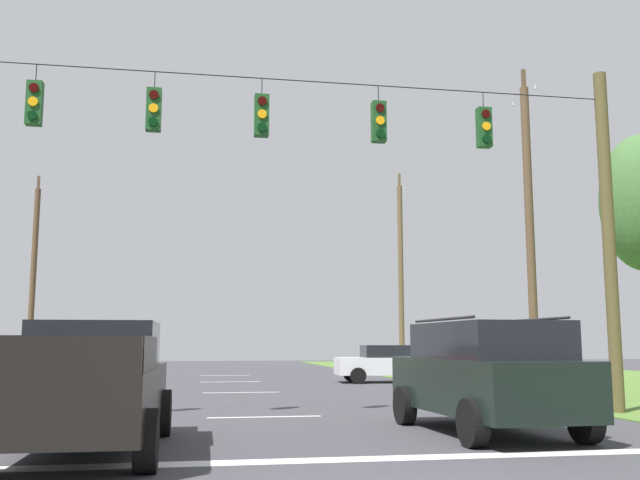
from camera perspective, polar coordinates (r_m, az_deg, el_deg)
The scene contains 13 objects.
stop_bar_stripe at distance 10.38m, azimuth -1.07°, elevation -17.08°, with size 14.09×0.45×0.01m, color white.
lane_dash_0 at distance 16.28m, azimuth -4.43°, elevation -13.81°, with size 0.15×2.50×0.01m, color white.
lane_dash_1 at distance 24.19m, azimuth -6.29°, elevation -11.93°, with size 0.15×2.50×0.01m, color white.
lane_dash_2 at distance 30.81m, azimuth -7.10°, elevation -11.09°, with size 0.15×2.50×0.01m, color white.
lane_dash_3 at distance 36.73m, azimuth -7.58°, elevation -10.60°, with size 0.15×2.50×0.01m, color white.
overhead_signal_span at distance 15.80m, azimuth -4.53°, elevation 2.88°, with size 16.82×0.31×8.17m.
pickup_truck at distance 11.56m, azimuth -17.81°, elevation -10.98°, with size 2.34×5.43×1.95m.
suv_black at distance 13.57m, azimuth 12.98°, elevation -10.29°, with size 2.37×4.87×2.05m.
distant_car_crossing_white at distance 30.20m, azimuth 5.43°, elevation -9.69°, with size 4.40×2.22×1.52m.
distant_car_oncoming at distance 29.84m, azimuth -19.90°, elevation -9.26°, with size 4.42×2.27×1.52m.
utility_pole_mid_right at distance 24.08m, azimuth 16.31°, elevation 0.68°, with size 0.28×1.71×10.61m.
utility_pole_far_right at distance 37.75m, azimuth 6.43°, elevation -2.77°, with size 0.27×1.81×10.54m.
utility_pole_far_left at distance 37.51m, azimuth -21.80°, elevation -2.79°, with size 0.28×1.76×9.79m.
Camera 1 is at (-1.58, -6.34, 1.61)m, focal length 40.35 mm.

